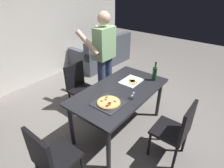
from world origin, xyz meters
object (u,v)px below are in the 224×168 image
person_serving_pizza (104,55)px  pepperoni_pizza_on_tray (109,103)px  chair_near_camera (177,129)px  chair_far_side (79,85)px  couch (103,54)px  wine_bottle (155,73)px  kitchen_scissors (132,97)px  chair_left_end (50,157)px  dining_table (120,95)px

person_serving_pizza → pepperoni_pizza_on_tray: (-0.83, -0.78, -0.23)m
chair_near_camera → chair_far_side: (0.00, 1.82, 0.00)m
couch → person_serving_pizza: bearing=-138.1°
wine_bottle → kitchen_scissors: size_ratio=1.59×
person_serving_pizza → chair_near_camera: bearing=-105.8°
pepperoni_pizza_on_tray → kitchen_scissors: bearing=-25.9°
chair_near_camera → person_serving_pizza: person_serving_pizza is taller
chair_far_side → chair_left_end: bearing=-144.2°
dining_table → wine_bottle: bearing=-22.8°
chair_near_camera → chair_left_end: size_ratio=1.00×
pepperoni_pizza_on_tray → kitchen_scissors: (0.32, -0.15, -0.01)m
chair_far_side → pepperoni_pizza_on_tray: (-0.37, -1.00, 0.25)m
couch → kitchen_scissors: size_ratio=8.76×
chair_far_side → person_serving_pizza: 0.70m
dining_table → person_serving_pizza: 0.89m
chair_far_side → person_serving_pizza: person_serving_pizza is taller
couch → pepperoni_pizza_on_tray: bearing=-137.6°
couch → kitchen_scissors: couch is taller
dining_table → couch: size_ratio=0.90×
chair_left_end → person_serving_pizza: (1.72, 0.69, 0.49)m
couch → chair_near_camera: bearing=-123.2°
dining_table → kitchen_scissors: size_ratio=7.84×
dining_table → chair_left_end: bearing=180.0°
pepperoni_pizza_on_tray → chair_near_camera: bearing=-65.7°
chair_far_side → person_serving_pizza: bearing=-25.8°
kitchen_scissors → person_serving_pizza: bearing=61.3°
couch → dining_table: bearing=-133.7°
chair_left_end → couch: size_ratio=0.52×
chair_near_camera → dining_table: bearing=90.0°
dining_table → person_serving_pizza: person_serving_pizza is taller
person_serving_pizza → wine_bottle: bearing=-81.4°
dining_table → wine_bottle: (0.60, -0.25, 0.20)m
dining_table → chair_near_camera: bearing=-90.0°
chair_near_camera → couch: size_ratio=0.52×
couch → wine_bottle: size_ratio=5.50×
dining_table → wine_bottle: size_ratio=4.93×
person_serving_pizza → wine_bottle: person_serving_pizza is taller
kitchen_scissors → couch: bearing=48.8°
dining_table → pepperoni_pizza_on_tray: size_ratio=4.22×
chair_near_camera → chair_far_side: bearing=90.0°
dining_table → kitchen_scissors: (-0.05, -0.24, 0.09)m
chair_near_camera → pepperoni_pizza_on_tray: (-0.37, 0.82, 0.25)m
wine_bottle → dining_table: bearing=157.2°
pepperoni_pizza_on_tray → kitchen_scissors: pepperoni_pizza_on_tray is taller
person_serving_pizza → pepperoni_pizza_on_tray: person_serving_pizza is taller
chair_left_end → couch: bearing=32.1°
person_serving_pizza → pepperoni_pizza_on_tray: bearing=-136.7°
pepperoni_pizza_on_tray → kitchen_scissors: 0.35m
chair_left_end → kitchen_scissors: bearing=-11.3°
dining_table → chair_far_side: size_ratio=1.73×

